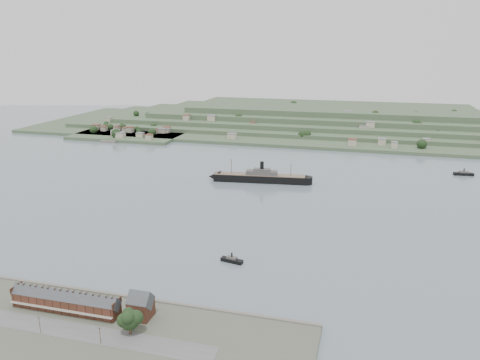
% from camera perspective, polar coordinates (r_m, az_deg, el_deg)
% --- Properties ---
extents(ground, '(1400.00, 1400.00, 0.00)m').
position_cam_1_polar(ground, '(380.25, -4.49, -3.04)').
color(ground, slate).
rests_on(ground, ground).
extents(near_shore, '(220.00, 80.00, 2.60)m').
position_cam_1_polar(near_shore, '(230.49, -21.00, -17.53)').
color(near_shore, '#4C5142').
rests_on(near_shore, ground).
extents(terrace_row, '(55.60, 9.80, 11.07)m').
position_cam_1_polar(terrace_row, '(245.50, -20.49, -13.68)').
color(terrace_row, '#462619').
rests_on(terrace_row, ground).
extents(gabled_building, '(10.40, 10.18, 14.09)m').
position_cam_1_polar(gabled_building, '(229.76, -12.01, -14.73)').
color(gabled_building, '#462619').
rests_on(gabled_building, ground).
extents(far_peninsula, '(760.00, 309.00, 30.00)m').
position_cam_1_polar(far_peninsula, '(745.40, 7.80, 7.31)').
color(far_peninsula, '#3A5236').
rests_on(far_peninsula, ground).
extents(steamship, '(98.79, 22.28, 23.72)m').
position_cam_1_polar(steamship, '(441.47, 2.12, 0.33)').
color(steamship, black).
rests_on(steamship, ground).
extents(tugboat, '(14.10, 6.21, 6.15)m').
position_cam_1_polar(tugboat, '(282.52, -1.00, -9.71)').
color(tugboat, black).
rests_on(tugboat, ground).
extents(ferry_west, '(19.29, 10.90, 6.98)m').
position_cam_1_polar(ferry_west, '(641.58, -11.29, 4.79)').
color(ferry_west, black).
rests_on(ferry_west, ground).
extents(ferry_east, '(19.21, 6.85, 7.06)m').
position_cam_1_polar(ferry_east, '(514.70, 25.60, 0.71)').
color(ferry_east, black).
rests_on(ferry_east, ground).
extents(fig_tree, '(10.95, 9.48, 12.22)m').
position_cam_1_polar(fig_tree, '(218.37, -13.30, -16.21)').
color(fig_tree, '#483321').
rests_on(fig_tree, ground).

